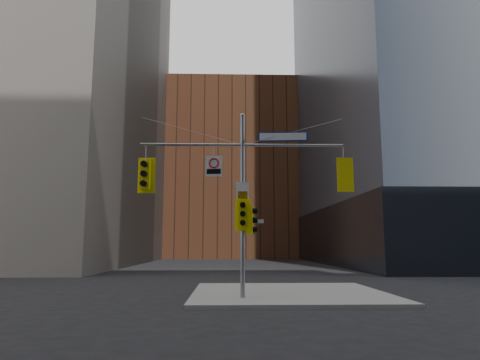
{
  "coord_description": "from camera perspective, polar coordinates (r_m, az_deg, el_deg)",
  "views": [
    {
      "loc": [
        -0.57,
        -14.45,
        2.12
      ],
      "look_at": [
        -0.1,
        2.0,
        4.6
      ],
      "focal_mm": 32.0,
      "sensor_mm": 36.0,
      "label": 1
    }
  ],
  "objects": [
    {
      "name": "street_blade_ns",
      "position": [
        16.92,
        0.3,
        -6.5
      ],
      "size": [
        0.13,
        0.75,
        0.15
      ],
      "rotation": [
        0.0,
        0.0,
        -0.13
      ],
      "color": "#145926",
      "rests_on": "ground"
    },
    {
      "name": "sidewalk_corner",
      "position": [
        18.74,
        6.47,
        -14.79
      ],
      "size": [
        8.0,
        8.0,
        0.15
      ],
      "primitive_type": "cube",
      "color": "gray",
      "rests_on": "ground"
    },
    {
      "name": "street_sign_blade",
      "position": [
        17.12,
        5.72,
        5.77
      ],
      "size": [
        1.96,
        0.21,
        0.38
      ],
      "rotation": [
        0.0,
        0.0,
        -0.09
      ],
      "color": "navy",
      "rests_on": "ground"
    },
    {
      "name": "street_blade_ew",
      "position": [
        16.51,
        1.92,
        -5.52
      ],
      "size": [
        0.72,
        0.1,
        0.15
      ],
      "rotation": [
        0.0,
        0.0,
        0.1
      ],
      "color": "silver",
      "rests_on": "ground"
    },
    {
      "name": "traffic_light_pole_front",
      "position": [
        16.23,
        0.38,
        -4.58
      ],
      "size": [
        0.59,
        0.48,
        1.24
      ],
      "rotation": [
        0.0,
        0.0,
        -0.06
      ],
      "color": "yellow",
      "rests_on": "ground"
    },
    {
      "name": "traffic_light_west_arm",
      "position": [
        16.98,
        -12.52,
        0.71
      ],
      "size": [
        0.67,
        0.55,
        1.41
      ],
      "rotation": [
        0.0,
        0.0,
        -0.08
      ],
      "color": "yellow",
      "rests_on": "ground"
    },
    {
      "name": "traffic_light_east_arm",
      "position": [
        17.28,
        13.7,
        0.59
      ],
      "size": [
        0.64,
        0.5,
        1.34
      ],
      "rotation": [
        0.0,
        0.0,
        3.14
      ],
      "color": "yellow",
      "rests_on": "ground"
    },
    {
      "name": "ground",
      "position": [
        14.62,
        0.64,
        -16.91
      ],
      "size": [
        160.0,
        160.0,
        0.0
      ],
      "primitive_type": "plane",
      "color": "black",
      "rests_on": "ground"
    },
    {
      "name": "brick_midrise",
      "position": [
        73.42,
        -1.17,
        0.74
      ],
      "size": [
        26.0,
        20.0,
        28.0
      ],
      "primitive_type": "cube",
      "color": "brown",
      "rests_on": "ground"
    },
    {
      "name": "signal_assembly",
      "position": [
        16.61,
        0.35,
        -0.63
      ],
      "size": [
        8.0,
        0.8,
        7.3
      ],
      "color": "gray",
      "rests_on": "ground"
    },
    {
      "name": "regulatory_sign_arm",
      "position": [
        16.72,
        -3.51,
        1.98
      ],
      "size": [
        0.66,
        0.12,
        0.82
      ],
      "rotation": [
        0.0,
        0.0,
        -0.11
      ],
      "color": "silver",
      "rests_on": "ground"
    },
    {
      "name": "regulatory_sign_pole",
      "position": [
        16.47,
        0.36,
        -1.47
      ],
      "size": [
        0.5,
        0.05,
        0.65
      ],
      "rotation": [
        0.0,
        0.0,
        0.02
      ],
      "color": "silver",
      "rests_on": "ground"
    },
    {
      "name": "traffic_light_pole_side",
      "position": [
        16.49,
        1.49,
        -5.38
      ],
      "size": [
        0.47,
        0.4,
        1.1
      ],
      "rotation": [
        0.0,
        0.0,
        1.35
      ],
      "color": "yellow",
      "rests_on": "ground"
    }
  ]
}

